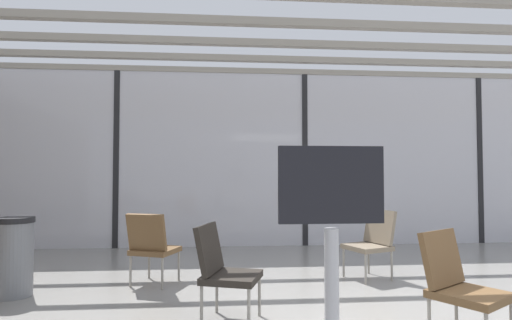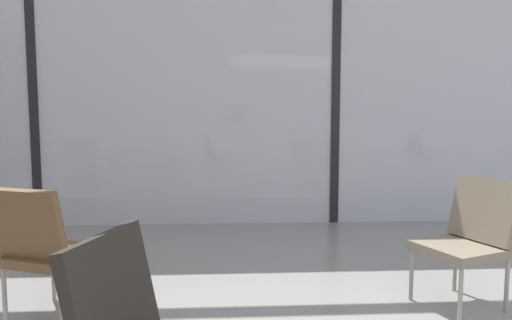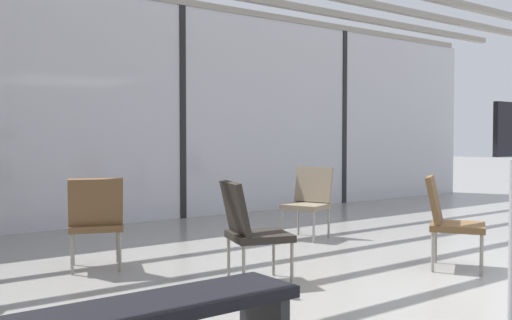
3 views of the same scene
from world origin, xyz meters
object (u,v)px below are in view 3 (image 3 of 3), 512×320
at_px(lounge_chair_4, 448,216).
at_px(lounge_chair_5, 96,218).
at_px(lounge_chair_3, 309,198).
at_px(lounge_chair_2, 250,226).
at_px(parked_airplane, 12,106).

distance_m(lounge_chair_4, lounge_chair_5, 3.30).
bearing_deg(lounge_chair_4, lounge_chair_3, 55.31).
xyz_separation_m(lounge_chair_2, lounge_chair_5, (-0.84, 1.26, 0.00)).
bearing_deg(parked_airplane, lounge_chair_5, -98.90).
bearing_deg(lounge_chair_5, lounge_chair_3, -156.90).
bearing_deg(parked_airplane, lounge_chair_2, -92.27).
height_order(parked_airplane, lounge_chair_3, parked_airplane).
xyz_separation_m(lounge_chair_2, lounge_chair_4, (1.84, -0.65, 0.00)).
bearing_deg(lounge_chair_5, parked_airplane, -78.28).
height_order(lounge_chair_2, lounge_chair_5, same).
relative_size(lounge_chair_2, lounge_chair_5, 1.00).
relative_size(parked_airplane, lounge_chair_2, 15.57).
relative_size(parked_airplane, lounge_chair_5, 15.57).
distance_m(lounge_chair_2, lounge_chair_3, 2.37).
distance_m(lounge_chair_2, lounge_chair_4, 1.95).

